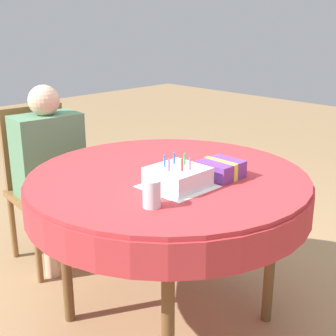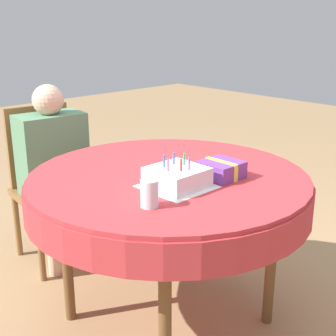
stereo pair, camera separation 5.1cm
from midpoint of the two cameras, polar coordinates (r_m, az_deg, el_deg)
name	(u,v)px [view 2 (the right image)]	position (r m, az deg, el deg)	size (l,w,h in m)	color
ground_plane	(168,319)	(2.44, 0.67, -17.96)	(12.00, 12.00, 0.00)	#A37F56
dining_table	(168,192)	(2.11, 0.74, -3.01)	(1.27, 1.27, 0.76)	#BC3338
chair	(49,179)	(2.91, -13.80, -1.37)	(0.48, 0.48, 0.93)	brown
person	(54,160)	(2.77, -13.20, 1.00)	(0.40, 0.34, 1.07)	#DBB293
napkin	(177,187)	(1.93, 1.87, -2.28)	(0.26, 0.26, 0.00)	white
birthday_cake	(177,177)	(1.92, 1.88, -1.11)	(0.21, 0.21, 0.13)	white
drinking_glass	(150,193)	(1.72, -1.42, -3.12)	(0.07, 0.07, 0.10)	silver
gift_box	(221,170)	(2.05, 7.19, -0.19)	(0.16, 0.17, 0.08)	#753D99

